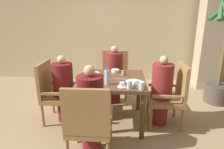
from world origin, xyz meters
TOP-DOWN VIEW (x-y plane):
  - ground_plane at (0.00, 0.00)m, footprint 16.00×16.00m
  - wall_back at (0.00, 2.22)m, footprint 8.00×0.06m
  - pillar_stone at (2.10, 1.77)m, footprint 0.46×0.46m
  - dining_table at (0.00, 0.00)m, footprint 1.03×1.00m
  - chair_left_side at (-0.92, 0.00)m, footprint 0.52×0.52m
  - diner_in_left_chair at (-0.77, 0.00)m, footprint 0.32×0.32m
  - chair_far_side at (0.00, 0.91)m, footprint 0.52×0.52m
  - diner_in_far_chair at (-0.00, 0.76)m, footprint 0.32×0.32m
  - chair_right_side at (0.92, 0.00)m, footprint 0.52×0.52m
  - diner_in_right_chair at (0.77, 0.00)m, footprint 0.32×0.32m
  - chair_near_corner at (-0.21, -0.91)m, footprint 0.52×0.52m
  - diner_in_near_chair at (-0.21, -0.76)m, footprint 0.32×0.32m
  - potted_palm at (2.04, 0.89)m, footprint 0.71×0.70m
  - plate_main_left at (-0.37, -0.32)m, footprint 0.24×0.24m
  - plate_main_right at (0.33, -0.15)m, footprint 0.24×0.24m
  - plate_dessert_center at (-0.34, 0.24)m, footprint 0.24×0.24m
  - teacup_with_saucer at (0.16, -0.35)m, footprint 0.13×0.13m
  - bowl_small at (0.04, 0.35)m, footprint 0.13×0.13m
  - water_bottle at (-0.05, -0.27)m, footprint 0.07×0.07m
  - glass_tall_near at (0.26, -0.40)m, footprint 0.07×0.07m
  - glass_tall_mid at (0.42, -0.44)m, footprint 0.07×0.07m
  - glass_tall_far at (0.36, -0.37)m, footprint 0.07×0.07m
  - salt_shaker at (0.16, 0.17)m, footprint 0.03×0.03m
  - pepper_shaker at (0.20, 0.17)m, footprint 0.03×0.03m
  - fork_beside_plate at (-0.12, 0.00)m, footprint 0.17×0.14m
  - knife_beside_plate at (0.14, -0.01)m, footprint 0.22×0.05m

SIDE VIEW (x-z plane):
  - ground_plane at x=0.00m, z-range 0.00..0.00m
  - chair_left_side at x=-0.92m, z-range 0.03..1.01m
  - chair_far_side at x=0.00m, z-range 0.03..1.01m
  - chair_right_side at x=0.92m, z-range 0.03..1.01m
  - chair_near_corner at x=-0.21m, z-range 0.03..1.01m
  - diner_in_left_chair at x=-0.77m, z-range 0.01..1.11m
  - diner_in_right_chair at x=0.77m, z-range 0.02..1.13m
  - diner_in_far_chair at x=0.00m, z-range 0.02..1.15m
  - diner_in_near_chair at x=-0.21m, z-range 0.02..1.17m
  - dining_table at x=0.00m, z-range 0.27..1.01m
  - potted_palm at x=2.04m, z-range -0.33..1.75m
  - fork_beside_plate at x=-0.12m, z-range 0.74..0.75m
  - knife_beside_plate at x=0.14m, z-range 0.74..0.75m
  - plate_main_left at x=-0.37m, z-range 0.74..0.76m
  - plate_main_right at x=0.33m, z-range 0.74..0.76m
  - plate_dessert_center at x=-0.34m, z-range 0.74..0.76m
  - bowl_small at x=0.04m, z-range 0.74..0.79m
  - teacup_with_saucer at x=0.16m, z-range 0.74..0.81m
  - pepper_shaker at x=0.20m, z-range 0.74..0.82m
  - salt_shaker at x=0.16m, z-range 0.74..0.82m
  - glass_tall_near at x=0.26m, z-range 0.74..0.86m
  - glass_tall_mid at x=0.42m, z-range 0.74..0.86m
  - glass_tall_far at x=0.36m, z-range 0.74..0.86m
  - water_bottle at x=-0.05m, z-range 0.74..0.97m
  - pillar_stone at x=2.10m, z-range 0.00..2.70m
  - wall_back at x=0.00m, z-range 0.00..2.80m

